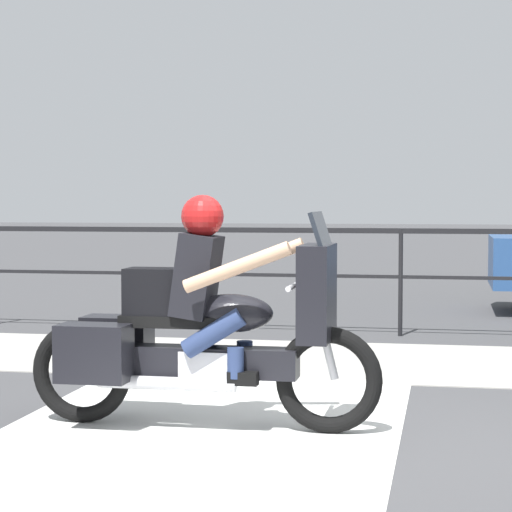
# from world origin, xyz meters

# --- Properties ---
(ground_plane) EXTENTS (120.00, 120.00, 0.00)m
(ground_plane) POSITION_xyz_m (0.00, 0.00, 0.00)
(ground_plane) COLOR #424244
(sidewalk_band) EXTENTS (44.00, 2.40, 0.01)m
(sidewalk_band) POSITION_xyz_m (0.00, 3.40, 0.01)
(sidewalk_band) COLOR #A8A59E
(sidewalk_band) RESTS_ON ground
(crosswalk_band) EXTENTS (2.68, 6.00, 0.01)m
(crosswalk_band) POSITION_xyz_m (-1.11, -0.20, 0.00)
(crosswalk_band) COLOR silver
(crosswalk_band) RESTS_ON ground
(fence_railing) EXTENTS (36.00, 0.05, 1.24)m
(fence_railing) POSITION_xyz_m (0.00, 5.30, 0.97)
(fence_railing) COLOR black
(fence_railing) RESTS_ON ground
(motorcycle) EXTENTS (2.45, 0.76, 1.59)m
(motorcycle) POSITION_xyz_m (-1.12, 0.37, 0.70)
(motorcycle) COLOR black
(motorcycle) RESTS_ON ground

